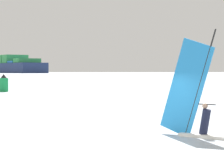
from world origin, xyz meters
TOP-DOWN VIEW (x-y plane):
  - ground_plane at (0.00, 0.00)m, footprint 4000.00×4000.00m
  - windsurfer at (2.11, 0.74)m, footprint 2.89×2.95m
  - cargo_ship at (-77.27, 631.85)m, footprint 123.04×199.84m
  - channel_buoy at (-10.12, 43.35)m, footprint 1.13×1.13m

SIDE VIEW (x-z plane):
  - ground_plane at x=0.00m, z-range 0.00..0.00m
  - channel_buoy at x=-10.12m, z-range -0.11..2.08m
  - windsurfer at x=2.11m, z-range -1.12..3.15m
  - cargo_ship at x=-77.27m, z-range -7.91..25.91m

